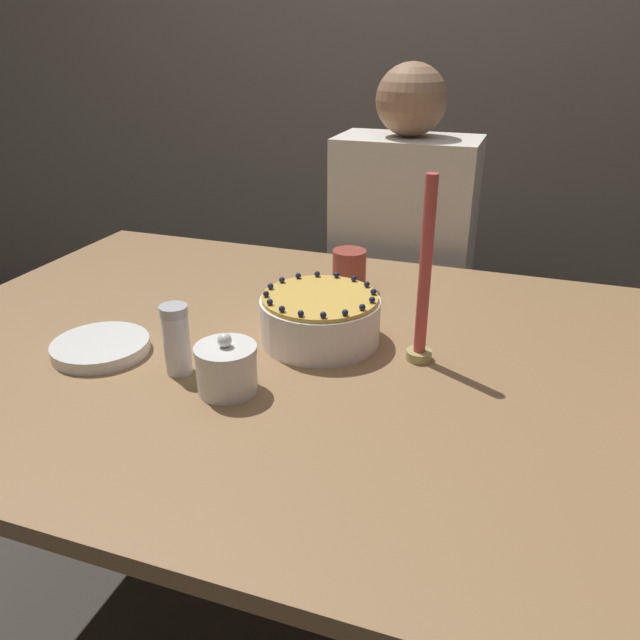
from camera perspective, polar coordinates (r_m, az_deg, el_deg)
ground_plane at (r=1.71m, az=-2.99°, el=-25.32°), size 12.00×12.00×0.00m
wall_behind at (r=2.44m, az=9.89°, el=24.24°), size 8.00×0.05×2.60m
dining_table at (r=1.28m, az=-3.63°, el=-6.11°), size 1.54×1.13×0.75m
cake at (r=1.23m, az=-0.00°, el=0.17°), size 0.24×0.24×0.11m
sugar_bowl at (r=1.07m, az=-8.54°, el=-4.38°), size 0.11×0.11×0.11m
sugar_shaker at (r=1.13m, az=-12.99°, el=-1.72°), size 0.05×0.05×0.13m
plate_stack at (r=1.27m, az=-19.41°, el=-2.34°), size 0.18×0.18×0.02m
candle at (r=1.13m, az=9.49°, el=3.02°), size 0.05×0.05×0.35m
cup at (r=1.49m, az=2.68°, el=4.63°), size 0.08×0.08×0.10m
person_man_blue_shirt at (r=1.96m, az=7.29°, el=1.50°), size 0.40×0.34×1.24m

